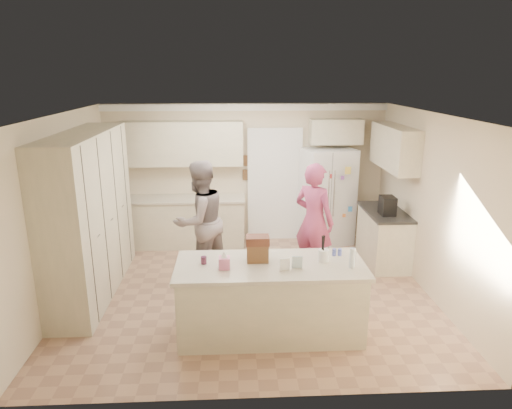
{
  "coord_description": "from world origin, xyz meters",
  "views": [
    {
      "loc": [
        -0.23,
        -6.14,
        3.14
      ],
      "look_at": [
        0.1,
        0.35,
        1.25
      ],
      "focal_mm": 32.0,
      "sensor_mm": 36.0,
      "label": 1
    }
  ],
  "objects_px": {
    "refrigerator": "(327,196)",
    "teen_boy": "(200,221)",
    "island_base": "(270,300)",
    "utensil_crock": "(323,255)",
    "coffee_maker": "(387,206)",
    "teen_girl": "(314,221)",
    "dollhouse_body": "(258,252)",
    "tissue_box": "(224,263)"
  },
  "relations": [
    {
      "from": "refrigerator",
      "to": "utensil_crock",
      "type": "relative_size",
      "value": 12.0
    },
    {
      "from": "tissue_box",
      "to": "teen_girl",
      "type": "relative_size",
      "value": 0.08
    },
    {
      "from": "refrigerator",
      "to": "utensil_crock",
      "type": "xyz_separation_m",
      "value": [
        -0.67,
        -3.08,
        0.1
      ]
    },
    {
      "from": "island_base",
      "to": "utensil_crock",
      "type": "xyz_separation_m",
      "value": [
        0.65,
        0.05,
        0.56
      ]
    },
    {
      "from": "coffee_maker",
      "to": "teen_girl",
      "type": "height_order",
      "value": "teen_girl"
    },
    {
      "from": "coffee_maker",
      "to": "refrigerator",
      "type": "bearing_deg",
      "value": 120.79
    },
    {
      "from": "utensil_crock",
      "to": "dollhouse_body",
      "type": "bearing_deg",
      "value": 176.42
    },
    {
      "from": "dollhouse_body",
      "to": "teen_girl",
      "type": "bearing_deg",
      "value": 57.88
    },
    {
      "from": "dollhouse_body",
      "to": "teen_boy",
      "type": "relative_size",
      "value": 0.14
    },
    {
      "from": "island_base",
      "to": "tissue_box",
      "type": "distance_m",
      "value": 0.79
    },
    {
      "from": "refrigerator",
      "to": "tissue_box",
      "type": "relative_size",
      "value": 12.86
    },
    {
      "from": "coffee_maker",
      "to": "teen_girl",
      "type": "distance_m",
      "value": 1.28
    },
    {
      "from": "island_base",
      "to": "teen_boy",
      "type": "height_order",
      "value": "teen_boy"
    },
    {
      "from": "utensil_crock",
      "to": "island_base",
      "type": "bearing_deg",
      "value": -175.6
    },
    {
      "from": "teen_girl",
      "to": "coffee_maker",
      "type": "bearing_deg",
      "value": -126.43
    },
    {
      "from": "tissue_box",
      "to": "teen_girl",
      "type": "xyz_separation_m",
      "value": [
        1.36,
        1.73,
        -0.08
      ]
    },
    {
      "from": "coffee_maker",
      "to": "teen_boy",
      "type": "distance_m",
      "value": 3.02
    },
    {
      "from": "dollhouse_body",
      "to": "teen_girl",
      "type": "distance_m",
      "value": 1.81
    },
    {
      "from": "refrigerator",
      "to": "teen_boy",
      "type": "distance_m",
      "value": 2.71
    },
    {
      "from": "utensil_crock",
      "to": "teen_girl",
      "type": "xyz_separation_m",
      "value": [
        0.16,
        1.58,
        -0.08
      ]
    },
    {
      "from": "tissue_box",
      "to": "coffee_maker",
      "type": "bearing_deg",
      "value": 37.57
    },
    {
      "from": "dollhouse_body",
      "to": "teen_boy",
      "type": "height_order",
      "value": "teen_boy"
    },
    {
      "from": "refrigerator",
      "to": "island_base",
      "type": "xyz_separation_m",
      "value": [
        -1.32,
        -3.13,
        -0.46
      ]
    },
    {
      "from": "island_base",
      "to": "teen_girl",
      "type": "distance_m",
      "value": 1.88
    },
    {
      "from": "teen_girl",
      "to": "tissue_box",
      "type": "bearing_deg",
      "value": 93.06
    },
    {
      "from": "refrigerator",
      "to": "teen_boy",
      "type": "bearing_deg",
      "value": -160.51
    },
    {
      "from": "teen_girl",
      "to": "refrigerator",
      "type": "bearing_deg",
      "value": -67.35
    },
    {
      "from": "dollhouse_body",
      "to": "coffee_maker",
      "type": "bearing_deg",
      "value": 39.29
    },
    {
      "from": "coffee_maker",
      "to": "tissue_box",
      "type": "xyz_separation_m",
      "value": [
        -2.6,
        -2.0,
        -0.07
      ]
    },
    {
      "from": "island_base",
      "to": "tissue_box",
      "type": "bearing_deg",
      "value": -169.7
    },
    {
      "from": "refrigerator",
      "to": "dollhouse_body",
      "type": "height_order",
      "value": "refrigerator"
    },
    {
      "from": "island_base",
      "to": "tissue_box",
      "type": "relative_size",
      "value": 15.71
    },
    {
      "from": "utensil_crock",
      "to": "tissue_box",
      "type": "bearing_deg",
      "value": -172.87
    },
    {
      "from": "coffee_maker",
      "to": "teen_boy",
      "type": "relative_size",
      "value": 0.16
    },
    {
      "from": "utensil_crock",
      "to": "tissue_box",
      "type": "relative_size",
      "value": 1.07
    },
    {
      "from": "coffee_maker",
      "to": "dollhouse_body",
      "type": "distance_m",
      "value": 2.84
    },
    {
      "from": "island_base",
      "to": "dollhouse_body",
      "type": "height_order",
      "value": "dollhouse_body"
    },
    {
      "from": "coffee_maker",
      "to": "island_base",
      "type": "xyz_separation_m",
      "value": [
        -2.05,
        -1.9,
        -0.63
      ]
    },
    {
      "from": "dollhouse_body",
      "to": "teen_boy",
      "type": "distance_m",
      "value": 1.76
    },
    {
      "from": "refrigerator",
      "to": "coffee_maker",
      "type": "relative_size",
      "value": 6.0
    },
    {
      "from": "refrigerator",
      "to": "island_base",
      "type": "bearing_deg",
      "value": -126.31
    },
    {
      "from": "island_base",
      "to": "utensil_crock",
      "type": "relative_size",
      "value": 14.67
    }
  ]
}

